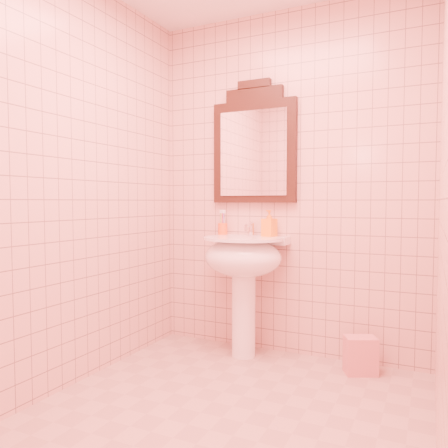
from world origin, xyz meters
The scene contains 8 objects.
floor centered at (0.00, 0.00, 0.00)m, with size 2.20×2.20×0.00m, color tan.
back_wall centered at (0.00, 1.10, 1.25)m, with size 2.00×0.02×2.50m, color #DAA598.
pedestal_sink centered at (-0.25, 0.87, 0.66)m, with size 0.58×0.58×0.86m.
faucet centered at (-0.25, 1.01, 0.92)m, with size 0.04×0.16×0.11m.
mirror centered at (-0.25, 1.07, 1.53)m, with size 0.65×0.06×0.91m.
toothbrush_cup centered at (-0.49, 1.03, 0.91)m, with size 0.07×0.07×0.17m.
soap_dispenser centered at (-0.10, 1.01, 0.96)m, with size 0.09×0.09×0.19m, color orange.
towel centered at (0.56, 0.91, 0.12)m, with size 0.20×0.13×0.24m, color pink.
Camera 1 is at (0.96, -1.98, 1.12)m, focal length 35.00 mm.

